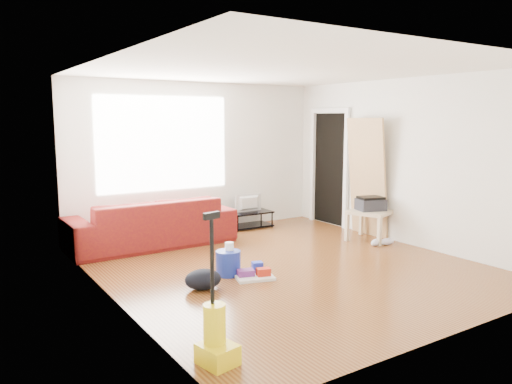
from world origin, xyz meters
TOP-DOWN VIEW (x-y plane):
  - room at (0.07, 0.15)m, footprint 4.51×5.01m
  - sofa at (-1.07, 1.95)m, footprint 2.46×0.96m
  - tv_stand at (0.86, 2.22)m, footprint 0.77×0.46m
  - tv at (0.86, 2.22)m, footprint 0.53×0.07m
  - side_table at (1.95, 0.40)m, footprint 0.76×0.76m
  - printer at (1.95, 0.40)m, footprint 0.49×0.42m
  - bucket at (-0.81, 0.07)m, footprint 0.31×0.31m
  - toilet_paper at (-0.78, 0.09)m, footprint 0.11×0.11m
  - cleaning_tray at (-0.60, -0.19)m, footprint 0.53×0.47m
  - backpack at (-1.31, -0.22)m, footprint 0.46×0.40m
  - sneakers at (1.85, 0.07)m, footprint 0.45×0.23m
  - vacuum at (-2.00, -1.81)m, footprint 0.30×0.33m
  - door_panel at (2.13, 0.67)m, footprint 0.24×0.77m

SIDE VIEW (x-z plane):
  - sofa at x=-1.07m, z-range -0.36..0.36m
  - bucket at x=-0.81m, z-range -0.15..0.15m
  - backpack at x=-1.31m, z-range -0.11..0.11m
  - door_panel at x=2.13m, z-range -0.95..0.95m
  - cleaning_tray at x=-0.60m, z-range -0.03..0.13m
  - sneakers at x=1.85m, z-range 0.00..0.10m
  - tv_stand at x=0.86m, z-range 0.01..0.29m
  - toilet_paper at x=-0.78m, z-range 0.15..0.25m
  - vacuum at x=-2.00m, z-range -0.38..0.82m
  - side_table at x=1.95m, z-range 0.16..0.64m
  - tv at x=0.86m, z-range 0.28..0.58m
  - printer at x=1.95m, z-range 0.47..0.69m
  - room at x=0.07m, z-range 0.00..2.51m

